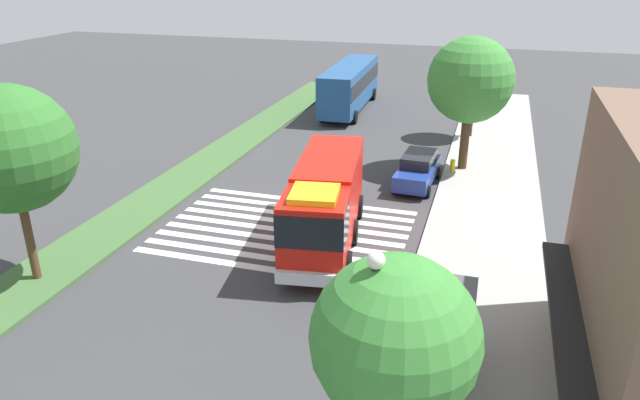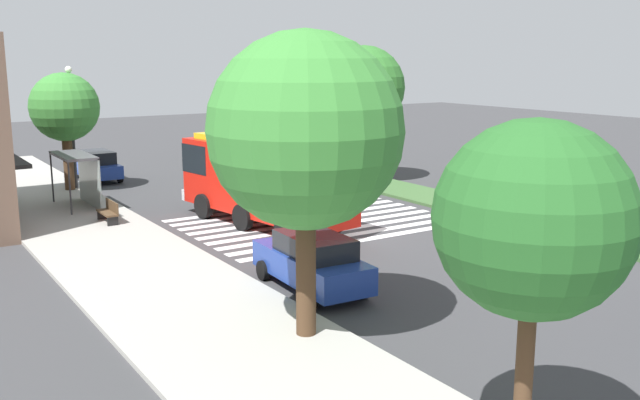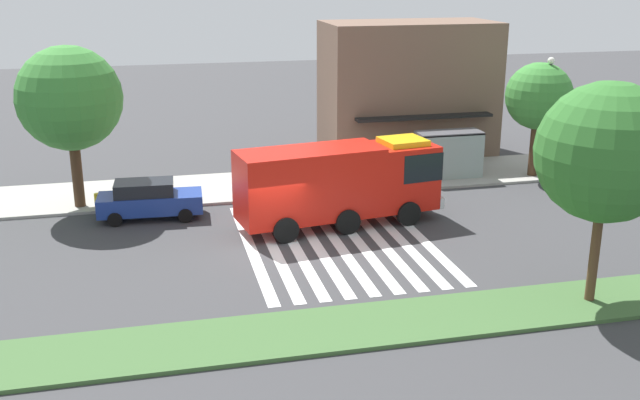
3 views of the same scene
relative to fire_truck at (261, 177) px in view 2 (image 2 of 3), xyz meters
The scene contains 16 objects.
ground_plane 4.46m from the fire_truck, 147.03° to the right, with size 120.00×120.00×0.00m, color #38383A.
sidewalk 7.66m from the fire_truck, 116.72° to the left, with size 60.00×5.25×0.14m, color #9E9B93.
median_strip 10.54m from the fire_truck, 108.75° to the right, with size 60.00×3.00×0.14m, color #3D6033.
crosswalk 3.11m from the fire_truck, 112.73° to the right, with size 7.65×11.06×0.01m.
fire_truck is the anchor object (origin of this frame).
parked_car_west 8.97m from the fire_truck, 161.74° to the left, with size 4.75×2.19×1.76m.
parked_car_mid 15.04m from the fire_truck, 10.70° to the left, with size 4.54×2.01×1.72m.
bus_stop_shelter 9.16m from the fire_truck, 36.85° to the left, with size 3.50×1.40×2.46m.
bench_near_shelter 6.59m from the fire_truck, 58.74° to the left, with size 1.60×0.50×0.90m.
street_lamp 13.18m from the fire_truck, 20.58° to the left, with size 0.36×0.36×6.38m.
sidewalk_tree_far_west 19.41m from the fire_truck, 165.00° to the left, with size 3.28×3.28×5.96m.
sidewalk_tree_west 13.07m from the fire_truck, 156.83° to the left, with size 4.78×4.78×7.54m.
sidewalk_tree_east 13.14m from the fire_truck, 22.69° to the left, with size 3.53×3.53×6.08m.
median_tree_far_west 11.99m from the fire_truck, 58.22° to the right, with size 4.61×4.61×7.49m.
median_tree_west 19.64m from the fire_truck, 30.35° to the right, with size 5.02×5.02×7.50m.
fire_hydrant 11.81m from the fire_truck, 157.47° to the left, with size 0.28×0.28×0.70m, color gold.
Camera 2 is at (-22.70, 16.04, 7.03)m, focal length 39.82 mm.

